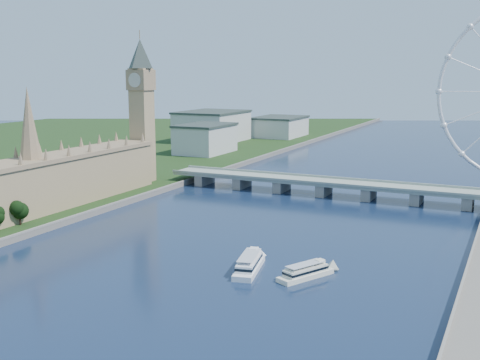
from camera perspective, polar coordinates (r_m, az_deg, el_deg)
The scene contains 6 objects.
parliament_range at distance 353.45m, azimuth -19.06°, elevation -0.49°, with size 24.00×200.00×70.00m.
big_ben at distance 431.69m, azimuth -9.35°, elevation 8.22°, with size 20.02×20.02×110.00m.
westminster_bridge at distance 402.08m, azimuth 7.97°, elevation -0.49°, with size 220.00×22.00×9.50m.
city_skyline at distance 645.53m, azimuth 18.30°, elevation 4.07°, with size 505.00×280.00×32.00m.
tour_boat_near at distance 250.87m, azimuth 0.87°, elevation -8.59°, with size 8.36×32.57×7.22m, color white, non-canonical shape.
tour_boat_far at distance 244.03m, azimuth 6.22°, elevation -9.20°, with size 7.26×28.48×6.28m, color silver, non-canonical shape.
Camera 1 is at (116.31, -77.60, 81.20)m, focal length 45.00 mm.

